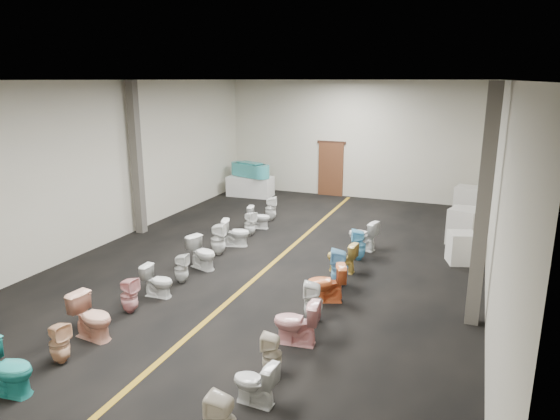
% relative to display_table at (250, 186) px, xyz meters
% --- Properties ---
extents(floor, '(16.00, 16.00, 0.00)m').
position_rel_display_table_xyz_m(floor, '(3.73, -6.64, -0.39)').
color(floor, black).
rests_on(floor, ground).
extents(ceiling, '(16.00, 16.00, 0.00)m').
position_rel_display_table_xyz_m(ceiling, '(3.73, -6.64, 4.11)').
color(ceiling, black).
rests_on(ceiling, ground).
extents(wall_back, '(10.00, 0.00, 10.00)m').
position_rel_display_table_xyz_m(wall_back, '(3.73, 1.36, 1.86)').
color(wall_back, beige).
rests_on(wall_back, ground).
extents(wall_left, '(0.00, 16.00, 16.00)m').
position_rel_display_table_xyz_m(wall_left, '(-1.27, -6.64, 1.86)').
color(wall_left, beige).
rests_on(wall_left, ground).
extents(wall_right, '(0.00, 16.00, 16.00)m').
position_rel_display_table_xyz_m(wall_right, '(8.73, -6.64, 1.86)').
color(wall_right, beige).
rests_on(wall_right, ground).
extents(aisle_stripe, '(0.12, 15.60, 0.01)m').
position_rel_display_table_xyz_m(aisle_stripe, '(3.73, -6.64, -0.39)').
color(aisle_stripe, '#996F16').
rests_on(aisle_stripe, floor).
extents(back_door, '(1.00, 0.10, 2.10)m').
position_rel_display_table_xyz_m(back_door, '(2.93, 1.30, 0.66)').
color(back_door, '#562D19').
rests_on(back_door, floor).
extents(door_frame, '(1.15, 0.08, 0.10)m').
position_rel_display_table_xyz_m(door_frame, '(2.93, 1.31, 1.73)').
color(door_frame, '#331C11').
rests_on(door_frame, back_door).
extents(column_left, '(0.25, 0.25, 4.50)m').
position_rel_display_table_xyz_m(column_left, '(-1.02, -5.64, 1.86)').
color(column_left, '#59544C').
rests_on(column_left, floor).
extents(column_right, '(0.25, 0.25, 4.50)m').
position_rel_display_table_xyz_m(column_right, '(8.48, -8.14, 1.86)').
color(column_right, '#59544C').
rests_on(column_right, floor).
extents(display_table, '(1.78, 0.95, 0.78)m').
position_rel_display_table_xyz_m(display_table, '(0.00, 0.00, 0.00)').
color(display_table, white).
rests_on(display_table, floor).
extents(bathtub, '(1.79, 1.08, 0.55)m').
position_rel_display_table_xyz_m(bathtub, '(0.00, 0.00, 0.68)').
color(bathtub, teal).
rests_on(bathtub, display_table).
extents(appliance_crate_a, '(0.78, 0.78, 0.80)m').
position_rel_display_table_xyz_m(appliance_crate_a, '(8.13, -4.84, 0.01)').
color(appliance_crate_a, silver).
rests_on(appliance_crate_a, floor).
extents(appliance_crate_b, '(0.96, 0.96, 1.02)m').
position_rel_display_table_xyz_m(appliance_crate_b, '(8.13, -3.23, 0.12)').
color(appliance_crate_b, silver).
rests_on(appliance_crate_b, floor).
extents(appliance_crate_c, '(0.76, 0.76, 0.76)m').
position_rel_display_table_xyz_m(appliance_crate_c, '(8.13, -2.00, -0.01)').
color(appliance_crate_c, white).
rests_on(appliance_crate_c, floor).
extents(appliance_crate_d, '(0.90, 0.90, 1.09)m').
position_rel_display_table_xyz_m(appliance_crate_d, '(8.13, -0.39, 0.16)').
color(appliance_crate_d, silver).
rests_on(appliance_crate_d, floor).
extents(toilet_left_0, '(0.86, 0.55, 0.83)m').
position_rel_display_table_xyz_m(toilet_left_0, '(2.17, -13.07, 0.03)').
color(toilet_left_0, teal).
rests_on(toilet_left_0, floor).
extents(toilet_left_1, '(0.38, 0.38, 0.71)m').
position_rel_display_table_xyz_m(toilet_left_1, '(2.25, -12.15, -0.03)').
color(toilet_left_1, '#EEB98E').
rests_on(toilet_left_1, floor).
extents(toilet_left_2, '(0.86, 0.55, 0.83)m').
position_rel_display_table_xyz_m(toilet_left_2, '(2.17, -11.30, 0.03)').
color(toilet_left_2, '#F6B195').
rests_on(toilet_left_2, floor).
extents(toilet_left_3, '(0.36, 0.36, 0.74)m').
position_rel_display_table_xyz_m(toilet_left_3, '(2.13, -10.23, -0.02)').
color(toilet_left_3, pink).
rests_on(toilet_left_3, floor).
extents(toilet_left_4, '(0.70, 0.42, 0.69)m').
position_rel_display_table_xyz_m(toilet_left_4, '(2.20, -9.37, -0.04)').
color(toilet_left_4, white).
rests_on(toilet_left_4, floor).
extents(toilet_left_5, '(0.37, 0.36, 0.69)m').
position_rel_display_table_xyz_m(toilet_left_5, '(2.26, -8.55, -0.04)').
color(toilet_left_5, silver).
rests_on(toilet_left_5, floor).
extents(toilet_left_6, '(0.88, 0.66, 0.79)m').
position_rel_display_table_xyz_m(toilet_left_6, '(2.25, -7.58, 0.01)').
color(toilet_left_6, silver).
rests_on(toilet_left_6, floor).
extents(toilet_left_7, '(0.46, 0.46, 0.86)m').
position_rel_display_table_xyz_m(toilet_left_7, '(2.14, -6.57, 0.04)').
color(toilet_left_7, white).
rests_on(toilet_left_7, floor).
extents(toilet_left_8, '(0.84, 0.63, 0.77)m').
position_rel_display_table_xyz_m(toilet_left_8, '(2.24, -5.75, -0.01)').
color(toilet_left_8, white).
rests_on(toilet_left_8, floor).
extents(toilet_left_9, '(0.42, 0.42, 0.73)m').
position_rel_display_table_xyz_m(toilet_left_9, '(2.21, -4.75, -0.02)').
color(toilet_left_9, white).
rests_on(toilet_left_9, floor).
extents(toilet_left_10, '(0.75, 0.51, 0.70)m').
position_rel_display_table_xyz_m(toilet_left_10, '(2.14, -3.95, -0.04)').
color(toilet_left_10, white).
rests_on(toilet_left_10, floor).
extents(toilet_left_11, '(0.44, 0.43, 0.80)m').
position_rel_display_table_xyz_m(toilet_left_11, '(2.13, -2.98, 0.01)').
color(toilet_left_11, white).
rests_on(toilet_left_11, floor).
extents(toilet_right_1, '(0.68, 0.42, 0.67)m').
position_rel_display_table_xyz_m(toilet_right_1, '(5.65, -11.94, -0.05)').
color(toilet_right_1, silver).
rests_on(toilet_right_1, floor).
extents(toilet_right_2, '(0.37, 0.36, 0.69)m').
position_rel_display_table_xyz_m(toilet_right_2, '(5.59, -11.17, -0.04)').
color(toilet_right_2, beige).
rests_on(toilet_right_2, floor).
extents(toilet_right_3, '(0.85, 0.54, 0.82)m').
position_rel_display_table_xyz_m(toilet_right_3, '(5.62, -10.14, 0.02)').
color(toilet_right_3, pink).
rests_on(toilet_right_3, floor).
extents(toilet_right_4, '(0.44, 0.43, 0.79)m').
position_rel_display_table_xyz_m(toilet_right_4, '(5.63, -9.20, 0.01)').
color(toilet_right_4, white).
rests_on(toilet_right_4, floor).
extents(toilet_right_5, '(0.90, 0.72, 0.81)m').
position_rel_display_table_xyz_m(toilet_right_5, '(5.62, -8.28, 0.02)').
color(toilet_right_5, orange).
rests_on(toilet_right_5, floor).
extents(toilet_right_6, '(0.47, 0.46, 0.86)m').
position_rel_display_table_xyz_m(toilet_right_6, '(5.66, -7.38, 0.04)').
color(toilet_right_6, '#77B7E0').
rests_on(toilet_right_6, floor).
extents(toilet_right_7, '(0.76, 0.47, 0.74)m').
position_rel_display_table_xyz_m(toilet_right_7, '(5.49, -6.54, -0.02)').
color(toilet_right_7, gold).
rests_on(toilet_right_7, floor).
extents(toilet_right_8, '(0.46, 0.46, 0.81)m').
position_rel_display_table_xyz_m(toilet_right_8, '(5.67, -5.58, 0.02)').
color(toilet_right_8, '#6FC8EE').
rests_on(toilet_right_8, floor).
extents(toilet_right_9, '(0.89, 0.64, 0.82)m').
position_rel_display_table_xyz_m(toilet_right_9, '(5.59, -4.74, 0.02)').
color(toilet_right_9, white).
rests_on(toilet_right_9, floor).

